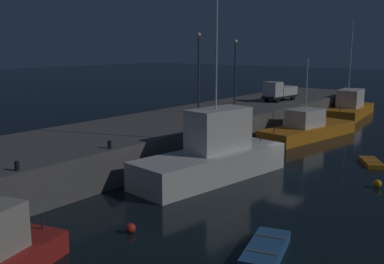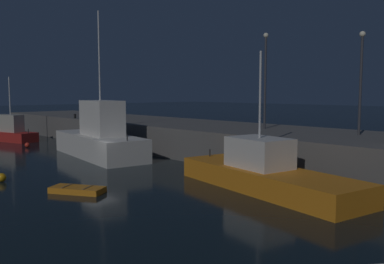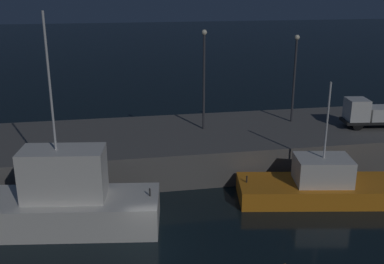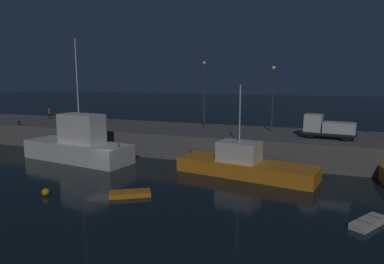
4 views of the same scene
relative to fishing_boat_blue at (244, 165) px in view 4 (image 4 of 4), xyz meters
The scene contains 13 objects.
ground_plane 13.69m from the fishing_boat_blue, 163.07° to the right, with size 320.00×320.00×0.00m, color black.
pier_quay 15.68m from the fishing_boat_blue, 146.47° to the left, with size 78.21×10.81×2.75m.
fishing_boat_blue is the anchor object (origin of this frame).
fishing_boat_white 18.42m from the fishing_boat_blue, behind, with size 13.34×5.83×13.19m.
rowboat_white_mid 11.36m from the fishing_boat_blue, 128.91° to the right, with size 3.40×2.79×0.39m.
dinghy_red_small 12.74m from the fishing_boat_blue, 41.01° to the right, with size 2.47×3.09×0.42m.
mooring_buoy_mid 17.32m from the fishing_boat_blue, 140.22° to the right, with size 0.59×0.59×0.59m, color orange.
lamp_post_west 13.40m from the fishing_boat_blue, 127.49° to the left, with size 0.44×0.44×8.32m.
lamp_post_east 11.84m from the fishing_boat_blue, 83.68° to the left, with size 0.44×0.44×7.68m.
utility_truck 10.57m from the fishing_boat_blue, 44.79° to the left, with size 5.56×2.60×2.51m.
dockworker 34.73m from the fishing_boat_blue, 161.82° to the left, with size 0.38×0.43×1.68m.
bollard_west 31.90m from the fishing_boat_blue, behind, with size 0.28×0.28×0.54m, color black.
bollard_central 24.90m from the fishing_boat_blue, behind, with size 0.28×0.28×0.54m, color black.
Camera 4 is at (19.42, -27.17, 9.11)m, focal length 32.17 mm.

